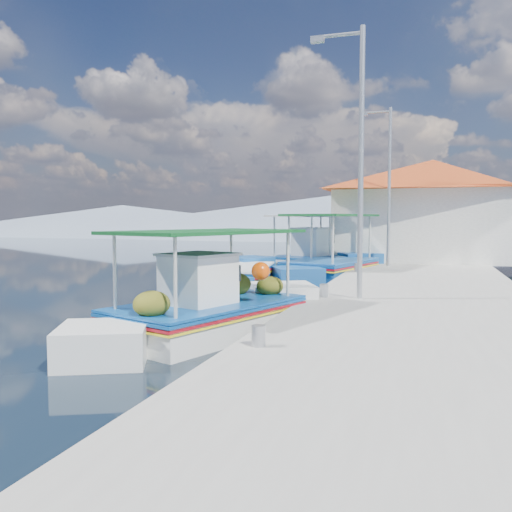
% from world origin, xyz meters
% --- Properties ---
extents(ground, '(160.00, 160.00, 0.00)m').
position_xyz_m(ground, '(0.00, 0.00, 0.00)').
color(ground, black).
rests_on(ground, ground).
extents(quay, '(5.00, 44.00, 0.50)m').
position_xyz_m(quay, '(5.90, 6.00, 0.25)').
color(quay, '#A3A198').
rests_on(quay, ground).
extents(bollards, '(0.20, 17.20, 0.30)m').
position_xyz_m(bollards, '(3.80, 5.25, 0.65)').
color(bollards, '#A5A8AD').
rests_on(bollards, quay).
extents(main_caique, '(3.56, 6.58, 2.30)m').
position_xyz_m(main_caique, '(1.94, -0.42, 0.44)').
color(main_caique, silver).
rests_on(main_caique, ground).
extents(caique_green_canopy, '(3.43, 7.04, 2.73)m').
position_xyz_m(caique_green_canopy, '(2.64, 9.52, 0.41)').
color(caique_green_canopy, '#184F94').
rests_on(caique_green_canopy, ground).
extents(caique_blue_hull, '(2.69, 6.66, 1.20)m').
position_xyz_m(caique_blue_hull, '(0.31, 5.79, 0.32)').
color(caique_blue_hull, '#184F94').
rests_on(caique_blue_hull, ground).
extents(caique_far, '(4.00, 7.26, 2.71)m').
position_xyz_m(caique_far, '(1.62, 11.88, 0.50)').
color(caique_far, silver).
rests_on(caique_far, ground).
extents(harbor_building, '(10.49, 10.49, 4.40)m').
position_xyz_m(harbor_building, '(6.20, 15.00, 2.78)').
color(harbor_building, white).
rests_on(harbor_building, quay).
extents(lamp_post_near, '(1.21, 0.14, 6.00)m').
position_xyz_m(lamp_post_near, '(4.51, 2.00, 3.85)').
color(lamp_post_near, '#A5A8AD').
rests_on(lamp_post_near, quay).
extents(lamp_post_far, '(1.21, 0.14, 6.00)m').
position_xyz_m(lamp_post_far, '(4.51, 11.00, 3.85)').
color(lamp_post_far, '#A5A8AD').
rests_on(lamp_post_far, quay).
extents(mountain_ridge, '(171.40, 96.00, 5.50)m').
position_xyz_m(mountain_ridge, '(6.54, 56.00, 2.04)').
color(mountain_ridge, gray).
rests_on(mountain_ridge, ground).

